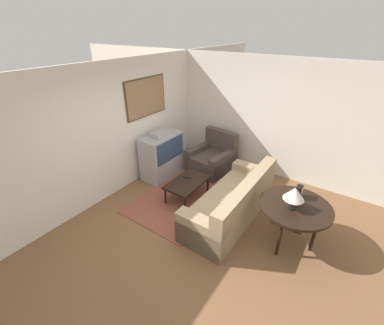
# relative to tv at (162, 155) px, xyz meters

# --- Properties ---
(ground_plane) EXTENTS (12.00, 12.00, 0.00)m
(ground_plane) POSITION_rel_tv_xyz_m (-1.03, -1.72, -0.53)
(ground_plane) COLOR brown
(wall_back) EXTENTS (12.00, 0.10, 2.70)m
(wall_back) POSITION_rel_tv_xyz_m (-1.01, 0.41, 0.83)
(wall_back) COLOR silver
(wall_back) RESTS_ON ground_plane
(wall_right) EXTENTS (0.06, 12.00, 2.70)m
(wall_right) POSITION_rel_tv_xyz_m (1.60, -1.72, 0.82)
(wall_right) COLOR silver
(wall_right) RESTS_ON ground_plane
(area_rug) EXTENTS (2.22, 1.58, 0.01)m
(area_rug) POSITION_rel_tv_xyz_m (-0.51, -0.97, -0.52)
(area_rug) COLOR brown
(area_rug) RESTS_ON ground_plane
(tv) EXTENTS (1.00, 0.55, 1.12)m
(tv) POSITION_rel_tv_xyz_m (0.00, 0.00, 0.00)
(tv) COLOR #9E9EA3
(tv) RESTS_ON ground_plane
(couch) EXTENTS (2.26, 0.86, 0.89)m
(couch) POSITION_rel_tv_xyz_m (-0.45, -2.10, -0.21)
(couch) COLOR #9E8466
(couch) RESTS_ON ground_plane
(armchair) EXTENTS (1.07, 1.00, 0.96)m
(armchair) POSITION_rel_tv_xyz_m (0.90, -0.86, -0.23)
(armchair) COLOR #473D38
(armchair) RESTS_ON ground_plane
(coffee_table) EXTENTS (0.94, 0.59, 0.41)m
(coffee_table) POSITION_rel_tv_xyz_m (-0.43, -1.05, -0.16)
(coffee_table) COLOR black
(coffee_table) RESTS_ON ground_plane
(console_table) EXTENTS (1.12, 1.12, 0.75)m
(console_table) POSITION_rel_tv_xyz_m (-0.46, -3.17, 0.16)
(console_table) COLOR black
(console_table) RESTS_ON ground_plane
(table_lamp) EXTENTS (0.31, 0.31, 0.38)m
(table_lamp) POSITION_rel_tv_xyz_m (-0.57, -3.13, 0.50)
(table_lamp) COLOR black
(table_lamp) RESTS_ON console_table
(mantel_clock) EXTENTS (0.15, 0.10, 0.21)m
(mantel_clock) POSITION_rel_tv_xyz_m (-0.22, -3.13, 0.33)
(mantel_clock) COLOR black
(mantel_clock) RESTS_ON console_table
(remote) EXTENTS (0.08, 0.17, 0.02)m
(remote) POSITION_rel_tv_xyz_m (-0.31, -0.96, -0.11)
(remote) COLOR black
(remote) RESTS_ON coffee_table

